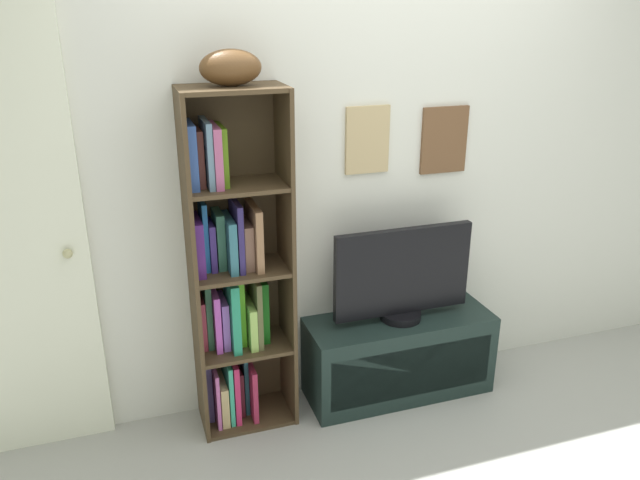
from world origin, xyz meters
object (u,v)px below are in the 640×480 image
Objects in this scene: bookshelf at (232,280)px; tv_stand at (399,355)px; television at (403,275)px; football at (231,68)px.

bookshelf is 1.68× the size of tv_stand.
tv_stand is 0.48m from television.
tv_stand is at bearing -2.41° from football.
tv_stand is 1.35× the size of television.
football is 0.36× the size of television.
bookshelf reaches higher than television.
television is at bearing 90.00° from tv_stand.
television is at bearing -2.34° from football.
bookshelf is 2.27× the size of television.
tv_stand is (0.84, -0.04, -1.56)m from football.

